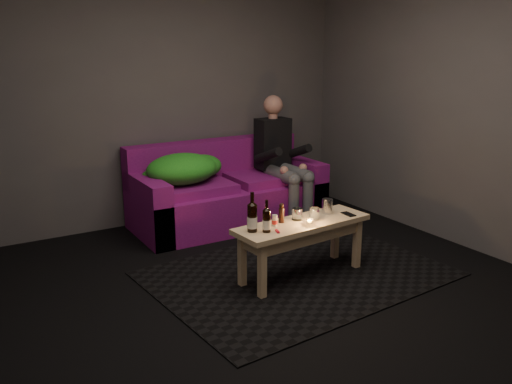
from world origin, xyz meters
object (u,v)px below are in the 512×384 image
person (281,156)px  beer_bottle_a (252,217)px  steel_cup (327,206)px  coffee_table (302,232)px  beer_bottle_b (267,220)px  sofa (226,194)px

person → beer_bottle_a: bearing=-130.2°
beer_bottle_a → steel_cup: beer_bottle_a is taller
coffee_table → beer_bottle_b: 0.42m
beer_bottle_a → steel_cup: size_ratio=2.49×
sofa → beer_bottle_a: (-0.60, -1.55, 0.28)m
sofa → person: 0.70m
beer_bottle_b → steel_cup: beer_bottle_b is taller
beer_bottle_b → steel_cup: bearing=11.4°
sofa → coffee_table: sofa is taller
sofa → beer_bottle_b: bearing=-107.6°
sofa → beer_bottle_b: sofa is taller
person → beer_bottle_b: person is taller
sofa → steel_cup: 1.50m
sofa → steel_cup: (0.16, -1.48, 0.23)m
coffee_table → person: bearing=62.8°
person → beer_bottle_b: 1.82m
person → coffee_table: 1.59m
steel_cup → beer_bottle_a: bearing=-174.5°
sofa → beer_bottle_a: sofa is taller
beer_bottle_a → beer_bottle_b: (0.09, -0.06, -0.02)m
coffee_table → beer_bottle_b: (-0.37, -0.06, 0.17)m
beer_bottle_b → steel_cup: (0.68, 0.14, -0.03)m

